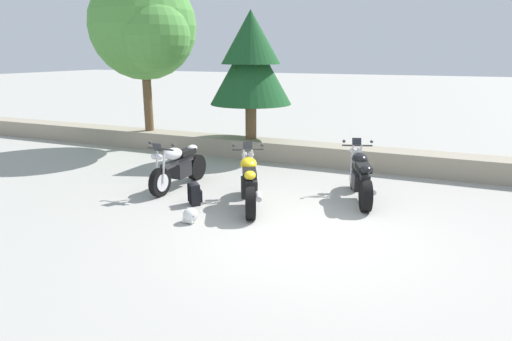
% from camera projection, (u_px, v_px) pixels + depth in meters
% --- Properties ---
extents(ground_plane, '(120.00, 120.00, 0.00)m').
position_uv_depth(ground_plane, '(303.00, 231.00, 7.60)').
color(ground_plane, '#A3A099').
extents(stone_wall, '(36.00, 0.80, 0.55)m').
position_uv_depth(stone_wall, '(356.00, 157.00, 11.80)').
color(stone_wall, gray).
rests_on(stone_wall, ground).
extents(motorcycle_white_near_left, '(0.67, 2.06, 1.18)m').
position_uv_depth(motorcycle_white_near_left, '(178.00, 167.00, 9.97)').
color(motorcycle_white_near_left, black).
rests_on(motorcycle_white_near_left, ground).
extents(motorcycle_yellow_centre, '(1.12, 1.92, 1.18)m').
position_uv_depth(motorcycle_yellow_centre, '(249.00, 183.00, 8.76)').
color(motorcycle_yellow_centre, black).
rests_on(motorcycle_yellow_centre, ground).
extents(motorcycle_black_far_right, '(0.95, 2.00, 1.18)m').
position_uv_depth(motorcycle_black_far_right, '(360.00, 177.00, 9.18)').
color(motorcycle_black_far_right, black).
rests_on(motorcycle_black_far_right, ground).
extents(rider_backpack, '(0.35, 0.35, 0.47)m').
position_uv_depth(rider_backpack, '(195.00, 193.00, 8.91)').
color(rider_backpack, black).
rests_on(rider_backpack, ground).
extents(rider_helmet, '(0.28, 0.28, 0.28)m').
position_uv_depth(rider_helmet, '(190.00, 215.00, 7.96)').
color(rider_helmet, silver).
rests_on(rider_helmet, ground).
extents(leafy_tree_far_left, '(3.45, 3.28, 4.91)m').
position_uv_depth(leafy_tree_far_left, '(145.00, 28.00, 13.37)').
color(leafy_tree_far_left, brown).
rests_on(leafy_tree_far_left, stone_wall).
extents(pine_tree_mid_left, '(2.35, 2.35, 3.63)m').
position_uv_depth(pine_tree_mid_left, '(251.00, 60.00, 12.35)').
color(pine_tree_mid_left, brown).
rests_on(pine_tree_mid_left, stone_wall).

